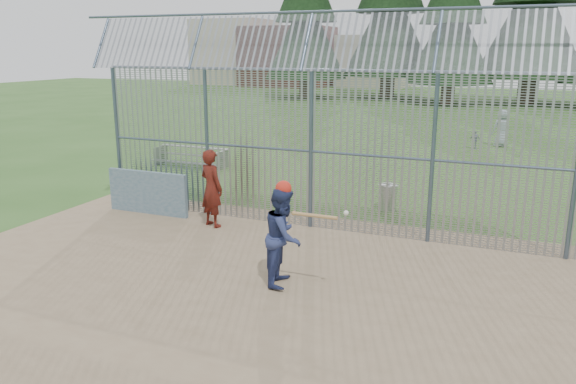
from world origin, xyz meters
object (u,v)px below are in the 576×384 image
at_px(batter, 284,236).
at_px(bleacher, 191,156).
at_px(onlooker, 212,188).
at_px(trash_can, 388,197).
at_px(dugout_wall, 148,192).

height_order(batter, bleacher, batter).
height_order(batter, onlooker, onlooker).
height_order(onlooker, trash_can, onlooker).
relative_size(dugout_wall, bleacher, 0.83).
bearing_deg(onlooker, dugout_wall, 14.03).
bearing_deg(onlooker, batter, 161.64).
distance_m(dugout_wall, trash_can, 6.78).
height_order(dugout_wall, batter, batter).
xyz_separation_m(dugout_wall, batter, (5.37, -2.99, 0.37)).
xyz_separation_m(dugout_wall, trash_can, (6.09, 2.96, -0.24)).
distance_m(trash_can, bleacher, 9.09).
distance_m(dugout_wall, bleacher, 6.56).
bearing_deg(trash_can, onlooker, -139.71).
xyz_separation_m(dugout_wall, onlooker, (2.23, -0.31, 0.41)).
height_order(dugout_wall, onlooker, onlooker).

